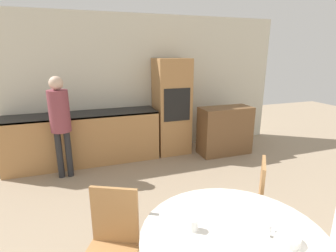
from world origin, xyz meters
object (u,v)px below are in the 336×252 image
(chair_far_left, at_px, (112,241))
(sideboard, at_px, (225,131))
(chair_far_right, at_px, (250,199))
(oven_unit, at_px, (172,107))
(bowl_near, at_px, (287,239))
(cup, at_px, (193,225))
(person_standing, at_px, (60,116))

(chair_far_left, bearing_deg, sideboard, 71.54)
(sideboard, distance_m, chair_far_right, 2.55)
(oven_unit, height_order, chair_far_left, oven_unit)
(oven_unit, bearing_deg, bowl_near, -98.18)
(chair_far_right, height_order, cup, chair_far_right)
(cup, bearing_deg, sideboard, 54.83)
(chair_far_left, height_order, bowl_near, chair_far_left)
(chair_far_right, relative_size, person_standing, 0.58)
(sideboard, relative_size, bowl_near, 6.23)
(oven_unit, distance_m, cup, 3.40)
(sideboard, height_order, bowl_near, sideboard)
(oven_unit, height_order, cup, oven_unit)
(bowl_near, bearing_deg, cup, 148.92)
(bowl_near, bearing_deg, oven_unit, 81.82)
(chair_far_right, xyz_separation_m, cup, (-0.86, -0.50, 0.26))
(oven_unit, xyz_separation_m, person_standing, (-1.97, -0.50, 0.09))
(sideboard, relative_size, person_standing, 0.63)
(person_standing, xyz_separation_m, cup, (0.94, -2.74, -0.22))
(sideboard, xyz_separation_m, person_standing, (-2.91, -0.05, 0.53))
(bowl_near, bearing_deg, person_standing, 115.58)
(sideboard, bearing_deg, chair_far_right, -115.70)
(chair_far_right, relative_size, cup, 10.96)
(cup, relative_size, bowl_near, 0.52)
(cup, bearing_deg, person_standing, 108.94)
(chair_far_left, bearing_deg, person_standing, 126.97)
(oven_unit, relative_size, sideboard, 1.81)
(sideboard, xyz_separation_m, chair_far_left, (-2.49, -2.45, 0.05))
(oven_unit, xyz_separation_m, cup, (-1.03, -3.24, -0.13))
(oven_unit, distance_m, bowl_near, 3.59)
(chair_far_left, bearing_deg, cup, -6.59)
(person_standing, bearing_deg, bowl_near, -64.42)
(person_standing, height_order, cup, person_standing)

